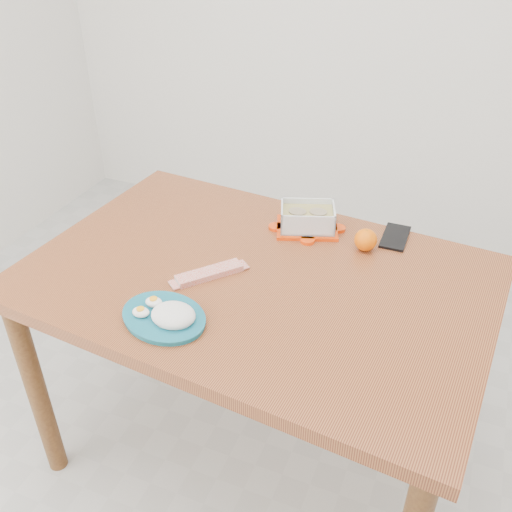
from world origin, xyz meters
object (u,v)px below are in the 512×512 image
at_px(food_container, 307,218).
at_px(orange_fruit, 366,240).
at_px(dining_table, 256,301).
at_px(rice_plate, 167,315).
at_px(smartphone, 395,237).

height_order(food_container, orange_fruit, food_container).
bearing_deg(food_container, dining_table, -120.79).
xyz_separation_m(rice_plate, smartphone, (0.44, 0.60, -0.02)).
relative_size(orange_fruit, smartphone, 0.46).
xyz_separation_m(food_container, orange_fruit, (0.19, -0.04, -0.01)).
bearing_deg(rice_plate, food_container, 87.13).
relative_size(food_container, rice_plate, 0.81).
height_order(orange_fruit, smartphone, orange_fruit).
bearing_deg(rice_plate, orange_fruit, 68.88).
bearing_deg(dining_table, rice_plate, -110.45).
relative_size(food_container, smartphone, 1.52).
height_order(dining_table, orange_fruit, orange_fruit).
distance_m(orange_fruit, rice_plate, 0.62).
bearing_deg(orange_fruit, dining_table, -136.28).
bearing_deg(dining_table, orange_fruit, 48.77).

